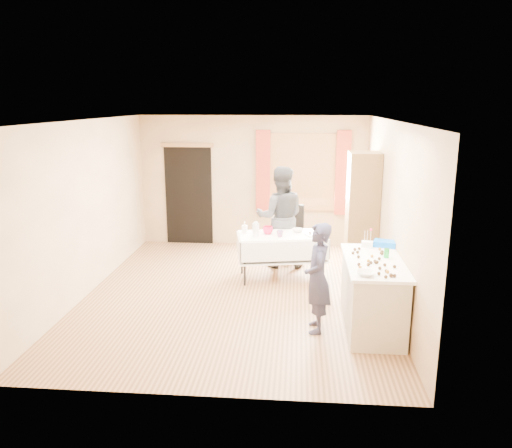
# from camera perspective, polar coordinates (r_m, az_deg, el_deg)

# --- Properties ---
(floor) EXTENTS (4.50, 5.50, 0.02)m
(floor) POSITION_cam_1_polar(r_m,az_deg,el_deg) (7.72, -2.29, -8.01)
(floor) COLOR #9E7047
(floor) RESTS_ON ground
(ceiling) EXTENTS (4.50, 5.50, 0.02)m
(ceiling) POSITION_cam_1_polar(r_m,az_deg,el_deg) (7.17, -2.49, 11.83)
(ceiling) COLOR white
(ceiling) RESTS_ON floor
(wall_back) EXTENTS (4.50, 0.02, 2.60)m
(wall_back) POSITION_cam_1_polar(r_m,az_deg,el_deg) (10.03, -0.41, 4.89)
(wall_back) COLOR tan
(wall_back) RESTS_ON floor
(wall_front) EXTENTS (4.50, 0.02, 2.60)m
(wall_front) POSITION_cam_1_polar(r_m,az_deg,el_deg) (4.71, -6.59, -5.62)
(wall_front) COLOR tan
(wall_front) RESTS_ON floor
(wall_left) EXTENTS (0.02, 5.50, 2.60)m
(wall_left) POSITION_cam_1_polar(r_m,az_deg,el_deg) (7.94, -18.81, 1.75)
(wall_left) COLOR tan
(wall_left) RESTS_ON floor
(wall_right) EXTENTS (0.02, 5.50, 2.60)m
(wall_right) POSITION_cam_1_polar(r_m,az_deg,el_deg) (7.40, 15.26, 1.17)
(wall_right) COLOR tan
(wall_right) RESTS_ON floor
(window_frame) EXTENTS (1.32, 0.06, 1.52)m
(window_frame) POSITION_cam_1_polar(r_m,az_deg,el_deg) (9.92, 5.35, 5.90)
(window_frame) COLOR olive
(window_frame) RESTS_ON wall_back
(window_pane) EXTENTS (1.20, 0.02, 1.40)m
(window_pane) POSITION_cam_1_polar(r_m,az_deg,el_deg) (9.91, 5.36, 5.89)
(window_pane) COLOR white
(window_pane) RESTS_ON wall_back
(curtain_left) EXTENTS (0.28, 0.06, 1.65)m
(curtain_left) POSITION_cam_1_polar(r_m,az_deg,el_deg) (9.89, 0.81, 5.94)
(curtain_left) COLOR #AB3A26
(curtain_left) RESTS_ON wall_back
(curtain_right) EXTENTS (0.28, 0.06, 1.65)m
(curtain_right) POSITION_cam_1_polar(r_m,az_deg,el_deg) (9.91, 9.89, 5.74)
(curtain_right) COLOR #AB3A26
(curtain_right) RESTS_ON wall_back
(doorway) EXTENTS (0.95, 0.04, 2.00)m
(doorway) POSITION_cam_1_polar(r_m,az_deg,el_deg) (10.25, -7.69, 3.26)
(doorway) COLOR black
(doorway) RESTS_ON floor
(door_lintel) EXTENTS (1.05, 0.06, 0.08)m
(door_lintel) POSITION_cam_1_polar(r_m,az_deg,el_deg) (10.09, -7.92, 8.93)
(door_lintel) COLOR olive
(door_lintel) RESTS_ON wall_back
(cabinet) EXTENTS (0.50, 0.60, 2.06)m
(cabinet) POSITION_cam_1_polar(r_m,az_deg,el_deg) (8.53, 12.02, 1.13)
(cabinet) COLOR brown
(cabinet) RESTS_ON floor
(counter) EXTENTS (0.72, 1.51, 0.91)m
(counter) POSITION_cam_1_polar(r_m,az_deg,el_deg) (6.63, 13.14, -7.83)
(counter) COLOR #BEB7A1
(counter) RESTS_ON floor
(party_table) EXTENTS (1.55, 1.00, 0.75)m
(party_table) POSITION_cam_1_polar(r_m,az_deg,el_deg) (8.23, 2.96, -3.23)
(party_table) COLOR black
(party_table) RESTS_ON floor
(chair) EXTENTS (0.53, 0.53, 1.01)m
(chair) POSITION_cam_1_polar(r_m,az_deg,el_deg) (9.30, 3.88, -2.17)
(chair) COLOR black
(chair) RESTS_ON floor
(girl) EXTENTS (0.54, 0.38, 1.41)m
(girl) POSITION_cam_1_polar(r_m,az_deg,el_deg) (6.34, 7.05, -6.14)
(girl) COLOR #23233D
(girl) RESTS_ON floor
(woman) EXTENTS (0.92, 0.74, 1.78)m
(woman) POSITION_cam_1_polar(r_m,az_deg,el_deg) (8.73, 2.79, 0.80)
(woman) COLOR black
(woman) RESTS_ON floor
(soda_can) EXTENTS (0.07, 0.07, 0.12)m
(soda_can) POSITION_cam_1_polar(r_m,az_deg,el_deg) (6.61, 14.69, -3.24)
(soda_can) COLOR #188C2E
(soda_can) RESTS_ON counter
(mixing_bowl) EXTENTS (0.33, 0.33, 0.05)m
(mixing_bowl) POSITION_cam_1_polar(r_m,az_deg,el_deg) (5.90, 12.42, -5.53)
(mixing_bowl) COLOR white
(mixing_bowl) RESTS_ON counter
(foam_block) EXTENTS (0.17, 0.13, 0.08)m
(foam_block) POSITION_cam_1_polar(r_m,az_deg,el_deg) (7.03, 12.59, -2.26)
(foam_block) COLOR white
(foam_block) RESTS_ON counter
(blue_basket) EXTENTS (0.34, 0.27, 0.08)m
(blue_basket) POSITION_cam_1_polar(r_m,az_deg,el_deg) (7.12, 14.53, -2.18)
(blue_basket) COLOR #076AF4
(blue_basket) RESTS_ON counter
(pitcher) EXTENTS (0.12, 0.12, 0.22)m
(pitcher) POSITION_cam_1_polar(r_m,az_deg,el_deg) (7.97, -0.02, -0.70)
(pitcher) COLOR silver
(pitcher) RESTS_ON party_table
(cup_red) EXTENTS (0.26, 0.26, 0.13)m
(cup_red) POSITION_cam_1_polar(r_m,az_deg,el_deg) (8.14, 1.36, -0.71)
(cup_red) COLOR #DB1441
(cup_red) RESTS_ON party_table
(cup_rainbow) EXTENTS (0.12, 0.12, 0.10)m
(cup_rainbow) POSITION_cam_1_polar(r_m,az_deg,el_deg) (7.98, 2.74, -1.13)
(cup_rainbow) COLOR red
(cup_rainbow) RESTS_ON party_table
(small_bowl) EXTENTS (0.33, 0.33, 0.06)m
(small_bowl) POSITION_cam_1_polar(r_m,az_deg,el_deg) (8.31, 4.78, -0.72)
(small_bowl) COLOR white
(small_bowl) RESTS_ON party_table
(pastry_tray) EXTENTS (0.34, 0.30, 0.02)m
(pastry_tray) POSITION_cam_1_polar(r_m,az_deg,el_deg) (8.13, 6.75, -1.22)
(pastry_tray) COLOR white
(pastry_tray) RESTS_ON party_table
(bottle) EXTENTS (0.09, 0.09, 0.19)m
(bottle) POSITION_cam_1_polar(r_m,az_deg,el_deg) (8.20, -1.32, -0.39)
(bottle) COLOR white
(bottle) RESTS_ON party_table
(cake_balls) EXTENTS (0.49, 1.15, 0.04)m
(cake_balls) POSITION_cam_1_polar(r_m,az_deg,el_deg) (6.38, 13.50, -4.17)
(cake_balls) COLOR #3F2314
(cake_balls) RESTS_ON counter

